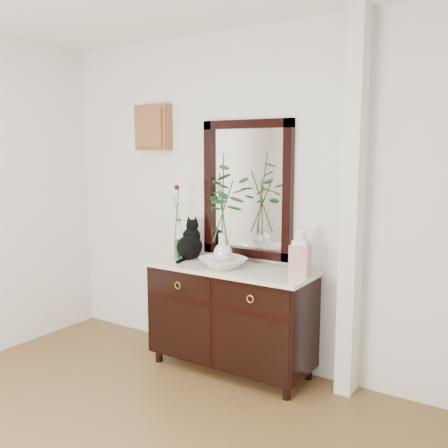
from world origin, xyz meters
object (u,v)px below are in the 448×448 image
Objects in this scene: cat at (189,239)px; ginger_jar at (300,251)px; lotus_bowl at (223,263)px; sideboard at (231,313)px.

ginger_jar is (1.02, -0.03, 0.02)m from cat.
cat is 0.98× the size of lotus_bowl.
lotus_bowl is 0.92× the size of ginger_jar.
cat is 0.91× the size of ginger_jar.
cat is at bearing 178.31° from ginger_jar.
lotus_bowl is (0.42, -0.13, -0.13)m from cat.
lotus_bowl is (-0.03, -0.06, 0.42)m from sideboard.
ginger_jar reaches higher than lotus_bowl.
cat is (-0.45, 0.06, 0.54)m from sideboard.
ginger_jar is (0.60, 0.10, 0.14)m from lotus_bowl.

